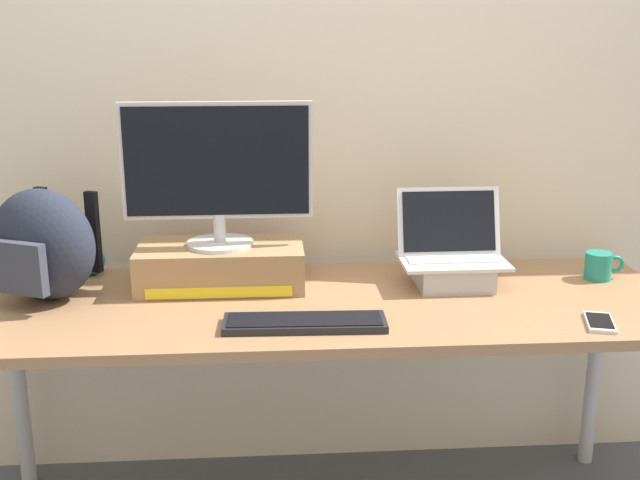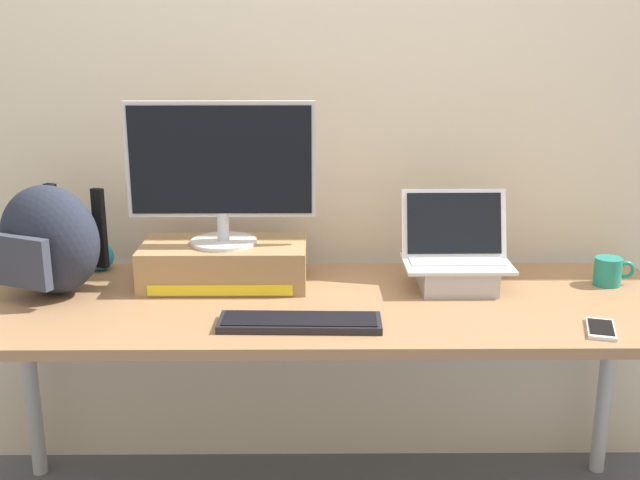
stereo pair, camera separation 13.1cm
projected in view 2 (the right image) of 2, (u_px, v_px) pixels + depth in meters
back_wall at (319, 93)px, 2.52m from camera, size 7.00×0.10×2.60m
desk at (320, 321)px, 2.25m from camera, size 2.08×0.71×0.75m
toner_box_yellow at (224, 264)px, 2.35m from camera, size 0.50×0.26×0.13m
desktop_monitor at (221, 170)px, 2.27m from camera, size 0.56×0.20×0.43m
open_laptop at (456, 267)px, 2.32m from camera, size 0.32×0.22×0.28m
external_keyboard at (300, 322)px, 2.03m from camera, size 0.43×0.14×0.02m
messenger_backpack at (49, 241)px, 2.24m from camera, size 0.38×0.32×0.33m
coffee_mug at (609, 271)px, 2.35m from camera, size 0.12×0.08×0.09m
cell_phone at (601, 329)px, 2.00m from camera, size 0.10×0.15×0.01m
plush_toy at (100, 257)px, 2.49m from camera, size 0.09×0.09×0.09m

